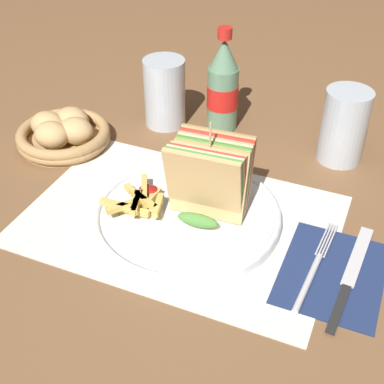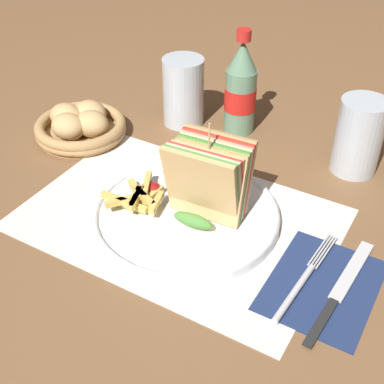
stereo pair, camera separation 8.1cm
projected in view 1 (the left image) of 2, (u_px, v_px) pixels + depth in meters
name	position (u px, v px, depth m)	size (l,w,h in m)	color
ground_plane	(173.00, 221.00, 0.82)	(4.00, 4.00, 0.00)	brown
placemat	(180.00, 219.00, 0.82)	(0.47, 0.32, 0.00)	silver
plate_main	(187.00, 215.00, 0.82)	(0.29, 0.29, 0.02)	white
club_sandwich	(209.00, 179.00, 0.79)	(0.12, 0.10, 0.15)	tan
fries_pile	(137.00, 201.00, 0.81)	(0.09, 0.11, 0.02)	#E0B756
ketchup_blob	(149.00, 191.00, 0.84)	(0.03, 0.03, 0.01)	maroon
napkin	(332.00, 273.00, 0.73)	(0.14, 0.18, 0.00)	navy
fork	(312.00, 273.00, 0.72)	(0.02, 0.19, 0.01)	silver
knife	(350.00, 277.00, 0.72)	(0.03, 0.22, 0.00)	black
coke_bottle_near	(223.00, 87.00, 1.00)	(0.06, 0.06, 0.20)	slate
glass_near	(344.00, 126.00, 0.92)	(0.08, 0.08, 0.13)	silver
glass_far	(165.00, 93.00, 1.02)	(0.08, 0.08, 0.13)	silver
bread_basket	(63.00, 134.00, 0.99)	(0.17, 0.17, 0.06)	#AD8451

